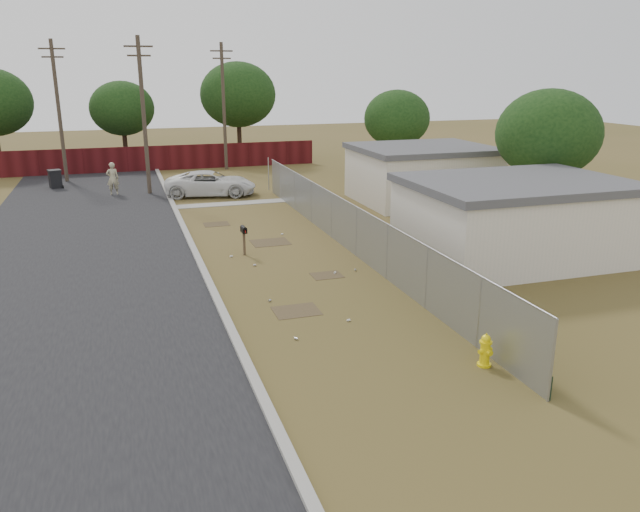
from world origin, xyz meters
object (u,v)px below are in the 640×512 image
object	(u,v)px
fire_hydrant	(485,351)
trash_bin	(55,179)
mailbox	(244,232)
pedestrian	(113,179)
pickup_truck	(211,183)

from	to	relation	value
fire_hydrant	trash_bin	distance (m)	32.07
mailbox	pedestrian	world-z (taller)	pedestrian
trash_bin	fire_hydrant	bearing A→B (deg)	-67.63
fire_hydrant	pickup_truck	size ratio (longest dim) A/B	0.17
pickup_truck	mailbox	bearing A→B (deg)	-170.20
fire_hydrant	mailbox	distance (m)	12.15
mailbox	pickup_truck	world-z (taller)	pickup_truck
pickup_truck	trash_bin	xyz separation A→B (m)	(-8.92, 5.44, -0.14)
pickup_truck	pedestrian	xyz separation A→B (m)	(-5.46, 2.06, 0.24)
mailbox	pickup_truck	distance (m)	12.71
mailbox	trash_bin	xyz separation A→B (m)	(-8.38, 18.13, -0.35)
pedestrian	mailbox	bearing A→B (deg)	106.18
fire_hydrant	pedestrian	size ratio (longest dim) A/B	0.46
fire_hydrant	trash_bin	bearing A→B (deg)	112.37
pickup_truck	pedestrian	size ratio (longest dim) A/B	2.71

